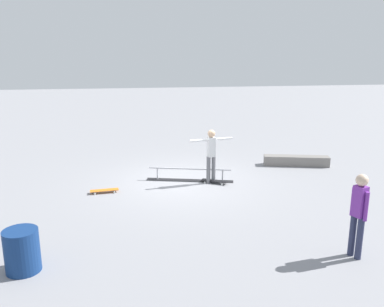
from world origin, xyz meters
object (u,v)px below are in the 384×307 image
skateboard_main (214,181)px  loose_skateboard_orange (104,190)px  skate_ledge (296,161)px  grind_rail (190,175)px  trash_bin (22,251)px  bystander_purple_shirt (359,211)px  skater_main (211,152)px

skateboard_main → loose_skateboard_orange: size_ratio=0.98×
skate_ledge → skateboard_main: bearing=24.9°
skateboard_main → grind_rail: bearing=-0.3°
grind_rail → trash_bin: trash_bin is taller
skate_ledge → loose_skateboard_orange: size_ratio=2.73×
grind_rail → skate_ledge: bearing=-150.1°
trash_bin → grind_rail: bearing=-128.1°
bystander_purple_shirt → loose_skateboard_orange: bystander_purple_shirt is taller
skateboard_main → loose_skateboard_orange: (3.27, 0.38, 0.00)m
skateboard_main → bystander_purple_shirt: 5.26m
skateboard_main → loose_skateboard_orange: 3.29m
grind_rail → skater_main: (-0.61, 0.32, 0.79)m
skater_main → loose_skateboard_orange: 3.32m
loose_skateboard_orange → skater_main: bearing=-178.7°
skater_main → skateboard_main: skater_main is taller
grind_rail → bystander_purple_shirt: size_ratio=1.56×
loose_skateboard_orange → skate_ledge: bearing=-170.3°
skateboard_main → trash_bin: trash_bin is taller
loose_skateboard_orange → trash_bin: bearing=66.9°
grind_rail → skateboard_main: size_ratio=3.34×
bystander_purple_shirt → skateboard_main: bearing=-179.9°
grind_rail → bystander_purple_shirt: bearing=130.2°
grind_rail → skater_main: bearing=166.3°
skater_main → trash_bin: (4.40, 4.50, -0.56)m
loose_skateboard_orange → trash_bin: (1.22, 4.07, 0.33)m
skate_ledge → loose_skateboard_orange: 6.75m
skater_main → loose_skateboard_orange: size_ratio=2.03×
trash_bin → skater_main: bearing=-134.3°
grind_rail → loose_skateboard_orange: (2.56, 0.75, -0.10)m
skateboard_main → loose_skateboard_orange: same height
grind_rail → skateboard_main: 0.81m
bystander_purple_shirt → trash_bin: (6.36, -0.39, -0.56)m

